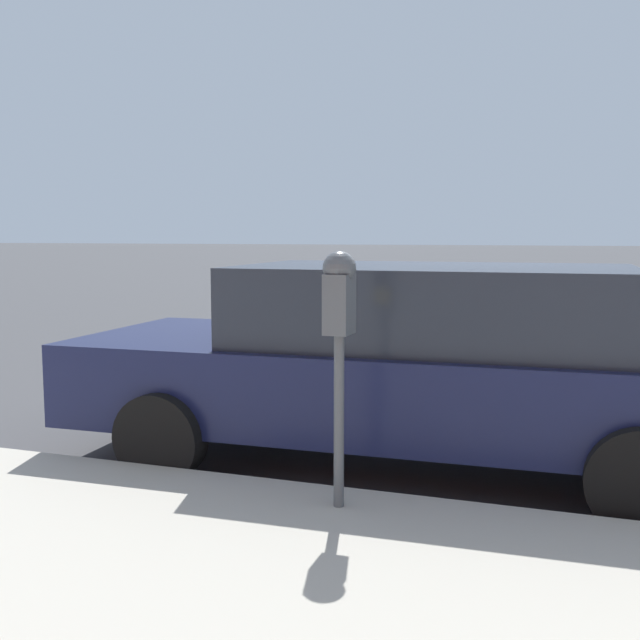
# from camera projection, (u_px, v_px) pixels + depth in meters

# --- Properties ---
(ground_plane) EXTENTS (220.00, 220.00, 0.00)m
(ground_plane) POSITION_uv_depth(u_px,v_px,m) (487.00, 433.00, 6.55)
(ground_plane) COLOR #424244
(parking_meter) EXTENTS (0.21, 0.19, 1.48)m
(parking_meter) POSITION_uv_depth(u_px,v_px,m) (339.00, 313.00, 4.21)
(parking_meter) COLOR #4C5156
(parking_meter) RESTS_ON sidewalk
(car_navy) EXTENTS (2.21, 5.05, 1.50)m
(car_navy) POSITION_uv_depth(u_px,v_px,m) (414.00, 361.00, 5.57)
(car_navy) COLOR #14193D
(car_navy) RESTS_ON ground_plane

